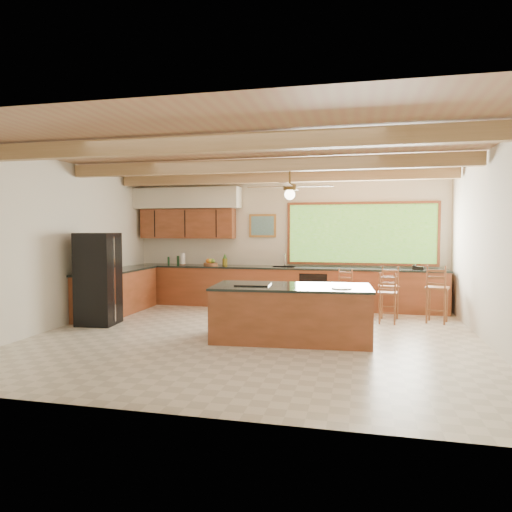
# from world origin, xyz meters

# --- Properties ---
(ground) EXTENTS (7.20, 7.20, 0.00)m
(ground) POSITION_xyz_m (0.00, 0.00, 0.00)
(ground) COLOR beige
(ground) RESTS_ON ground
(room_shell) EXTENTS (7.27, 6.54, 3.02)m
(room_shell) POSITION_xyz_m (-0.17, 0.65, 2.21)
(room_shell) COLOR beige
(room_shell) RESTS_ON ground
(counter_run) EXTENTS (7.12, 3.10, 1.22)m
(counter_run) POSITION_xyz_m (-0.82, 2.52, 0.46)
(counter_run) COLOR brown
(counter_run) RESTS_ON ground
(island) EXTENTS (2.57, 1.34, 0.89)m
(island) POSITION_xyz_m (0.62, -0.05, 0.44)
(island) COLOR brown
(island) RESTS_ON ground
(refrigerator) EXTENTS (0.72, 0.70, 1.70)m
(refrigerator) POSITION_xyz_m (-3.05, 0.32, 0.85)
(refrigerator) COLOR black
(refrigerator) RESTS_ON ground
(bar_stool_a) EXTENTS (0.42, 0.42, 0.96)m
(bar_stool_a) POSITION_xyz_m (1.43, 2.40, 0.57)
(bar_stool_a) COLOR brown
(bar_stool_a) RESTS_ON ground
(bar_stool_b) EXTENTS (0.37, 0.37, 0.96)m
(bar_stool_b) POSITION_xyz_m (2.19, 1.55, 0.57)
(bar_stool_b) COLOR brown
(bar_stool_b) RESTS_ON ground
(bar_stool_c) EXTENTS (0.49, 0.49, 1.10)m
(bar_stool_c) POSITION_xyz_m (3.11, 1.80, 0.65)
(bar_stool_c) COLOR brown
(bar_stool_c) RESTS_ON ground
(bar_stool_d) EXTENTS (0.41, 0.41, 1.05)m
(bar_stool_d) POSITION_xyz_m (2.25, 2.13, 0.62)
(bar_stool_d) COLOR brown
(bar_stool_d) RESTS_ON ground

